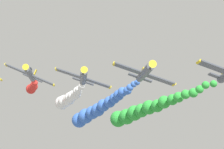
{
  "coord_description": "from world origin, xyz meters",
  "views": [
    {
      "loc": [
        5.2,
        54.5,
        115.91
      ],
      "look_at": [
        0.0,
        0.0,
        126.98
      ],
      "focal_mm": 59.55,
      "sensor_mm": 36.0,
      "label": 1
    }
  ],
  "objects": [
    {
      "name": "smoke_trail_left_inner",
      "position": [
        -7.71,
        -20.53,
        123.58
      ],
      "size": [
        12.86,
        32.99,
        5.34
      ],
      "color": "green"
    },
    {
      "name": "smoke_trail_left_outer",
      "position": [
        7.0,
        -23.44,
        126.39
      ],
      "size": [
        6.3,
        18.72,
        3.49
      ],
      "color": "white"
    },
    {
      "name": "smoke_trail_right_outer",
      "position": [
        14.79,
        -25.78,
        129.11
      ],
      "size": [
        3.56,
        12.63,
        2.25
      ],
      "color": "red"
    },
    {
      "name": "airplane_right_inner",
      "position": [
        -4.45,
        3.17,
        126.74
      ],
      "size": [
        9.19,
        10.35,
        3.47
      ],
      "rotation": [
        0.0,
        -0.32,
        0.0
      ],
      "color": "#474C56"
    },
    {
      "name": "airplane_left_outer",
      "position": [
        4.21,
        -4.07,
        127.35
      ],
      "size": [
        9.21,
        10.35,
        3.44
      ],
      "rotation": [
        0.0,
        -0.31,
        0.0
      ],
      "color": "#474C56"
    },
    {
      "name": "airplane_right_outer",
      "position": [
        13.56,
        -10.7,
        129.05
      ],
      "size": [
        8.98,
        10.35,
        3.98
      ],
      "rotation": [
        0.0,
        -0.39,
        0.0
      ],
      "color": "#474C56"
    },
    {
      "name": "smoke_trail_right_inner",
      "position": [
        1.36,
        -21.96,
        123.82
      ],
      "size": [
        11.16,
        25.79,
        6.53
      ],
      "color": "blue"
    }
  ]
}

